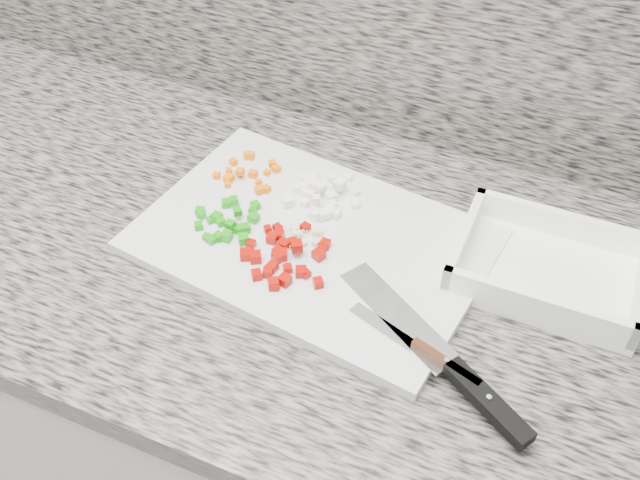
{
  "coord_description": "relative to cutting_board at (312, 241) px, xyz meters",
  "views": [
    {
      "loc": [
        0.38,
        0.83,
        1.59
      ],
      "look_at": [
        0.13,
        1.44,
        0.94
      ],
      "focal_mm": 40.0,
      "sensor_mm": 36.0,
      "label": 1
    }
  ],
  "objects": [
    {
      "name": "garlic_pile",
      "position": [
        -0.0,
        -0.01,
        0.01
      ],
      "size": [
        0.05,
        0.05,
        0.01
      ],
      "color": "beige",
      "rests_on": "cutting_board"
    },
    {
      "name": "chef_knife",
      "position": [
        0.23,
        -0.14,
        0.01
      ],
      "size": [
        0.27,
        0.19,
        0.02
      ],
      "rotation": [
        0.0,
        0.0,
        -0.56
      ],
      "color": "silver",
      "rests_on": "cutting_board"
    },
    {
      "name": "cutting_board",
      "position": [
        0.0,
        0.0,
        0.0
      ],
      "size": [
        0.49,
        0.36,
        0.02
      ],
      "primitive_type": "cube",
      "rotation": [
        0.0,
        0.0,
        -0.14
      ],
      "color": "silver",
      "rests_on": "countertop"
    },
    {
      "name": "red_pepper_pile",
      "position": [
        -0.02,
        -0.05,
        0.01
      ],
      "size": [
        0.12,
        0.13,
        0.02
      ],
      "color": "#A30902",
      "rests_on": "cutting_board"
    },
    {
      "name": "green_pepper_pile",
      "position": [
        -0.11,
        -0.03,
        0.01
      ],
      "size": [
        0.1,
        0.1,
        0.02
      ],
      "color": "#1A970D",
      "rests_on": "cutting_board"
    },
    {
      "name": "tray",
      "position": [
        0.3,
        0.06,
        0.01
      ],
      "size": [
        0.24,
        0.17,
        0.05
      ],
      "rotation": [
        0.0,
        0.0,
        -0.01
      ],
      "color": "white",
      "rests_on": "countertop"
    },
    {
      "name": "cabinet",
      "position": [
        -0.11,
        -0.02,
        -0.48
      ],
      "size": [
        3.92,
        0.62,
        0.86
      ],
      "primitive_type": "cube",
      "color": "silver",
      "rests_on": "ground"
    },
    {
      "name": "carrot_pile",
      "position": [
        -0.14,
        0.08,
        0.01
      ],
      "size": [
        0.09,
        0.08,
        0.02
      ],
      "color": "#FC6C05",
      "rests_on": "cutting_board"
    },
    {
      "name": "onion_pile",
      "position": [
        -0.02,
        0.07,
        0.02
      ],
      "size": [
        0.11,
        0.11,
        0.02
      ],
      "color": "white",
      "rests_on": "cutting_board"
    },
    {
      "name": "countertop",
      "position": [
        -0.11,
        -0.02,
        -0.03
      ],
      "size": [
        3.96,
        0.64,
        0.04
      ],
      "primitive_type": "cube",
      "color": "slate",
      "rests_on": "cabinet"
    },
    {
      "name": "paring_knife",
      "position": [
        0.2,
        -0.13,
        0.01
      ],
      "size": [
        0.17,
        0.07,
        0.02
      ],
      "rotation": [
        0.0,
        0.0,
        -0.33
      ],
      "color": "silver",
      "rests_on": "cutting_board"
    }
  ]
}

